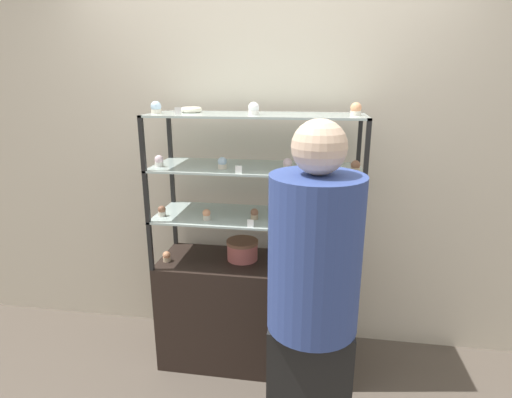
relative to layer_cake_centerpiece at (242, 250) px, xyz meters
name	(u,v)px	position (x,y,z in m)	size (l,w,h in m)	color
ground_plane	(256,358)	(0.09, -0.02, -0.78)	(20.00, 20.00, 0.00)	brown
back_wall	(264,159)	(0.09, 0.34, 0.52)	(8.00, 0.05, 2.60)	beige
display_base	(256,312)	(0.09, -0.02, -0.42)	(1.23, 0.44, 0.71)	black
display_riser_lower	(256,219)	(0.09, -0.02, 0.22)	(1.23, 0.44, 0.30)	black
display_riser_middle	(256,170)	(0.09, -0.02, 0.52)	(1.23, 0.44, 0.30)	black
display_riser_upper	(256,117)	(0.09, -0.02, 0.83)	(1.23, 0.44, 0.30)	black
layer_cake_centerpiece	(242,250)	(0.00, 0.00, 0.00)	(0.20, 0.20, 0.13)	#C66660
sheet_cake_frosted	(301,215)	(0.37, -0.06, 0.27)	(0.25, 0.13, 0.06)	#DBBC84
cupcake_0	(167,256)	(-0.47, -0.10, -0.03)	(0.05, 0.05, 0.07)	#CCB28C
cupcake_1	(346,266)	(0.64, -0.08, -0.03)	(0.05, 0.05, 0.07)	white
price_tag_0	(294,276)	(0.34, -0.22, -0.04)	(0.04, 0.00, 0.04)	white
cupcake_2	(162,211)	(-0.47, -0.12, 0.27)	(0.05, 0.05, 0.06)	beige
cupcake_3	(207,215)	(-0.19, -0.14, 0.27)	(0.05, 0.05, 0.06)	beige
cupcake_4	(254,214)	(0.09, -0.08, 0.27)	(0.05, 0.05, 0.06)	#CCB28C
cupcake_5	(350,220)	(0.64, -0.10, 0.27)	(0.05, 0.05, 0.06)	beige
price_tag_1	(250,223)	(0.09, -0.22, 0.26)	(0.04, 0.00, 0.04)	white
cupcake_6	(159,161)	(-0.47, -0.11, 0.58)	(0.05, 0.05, 0.07)	white
cupcake_7	(222,163)	(-0.09, -0.11, 0.58)	(0.05, 0.05, 0.07)	beige
cupcake_8	(288,164)	(0.28, -0.09, 0.58)	(0.05, 0.05, 0.07)	beige
cupcake_9	(355,167)	(0.65, -0.10, 0.58)	(0.05, 0.05, 0.07)	#CCB28C
price_tag_2	(239,170)	(0.03, -0.22, 0.57)	(0.04, 0.00, 0.04)	white
cupcake_10	(156,108)	(-0.48, -0.09, 0.88)	(0.06, 0.06, 0.07)	beige
cupcake_11	(253,109)	(0.09, -0.11, 0.88)	(0.06, 0.06, 0.07)	white
cupcake_12	(356,109)	(0.64, -0.06, 0.88)	(0.06, 0.06, 0.07)	beige
price_tag_3	(178,112)	(-0.30, -0.22, 0.87)	(0.04, 0.00, 0.04)	white
donut_glazed	(191,110)	(-0.31, 0.03, 0.86)	(0.13, 0.13, 0.03)	#EFE5CC
customer_figure	(312,301)	(0.45, -0.75, 0.11)	(0.39, 0.39, 1.67)	black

